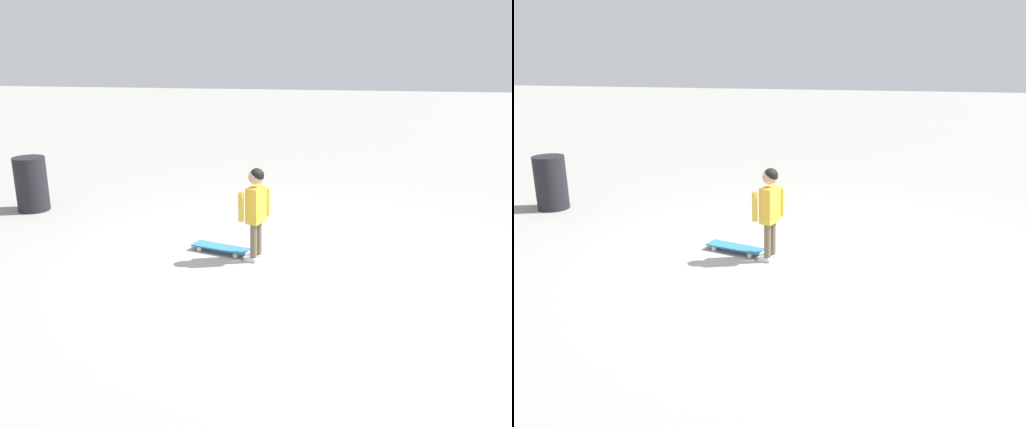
# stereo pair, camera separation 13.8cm
# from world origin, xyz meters

# --- Properties ---
(ground_plane) EXTENTS (50.00, 50.00, 0.00)m
(ground_plane) POSITION_xyz_m (0.00, 0.00, 0.00)
(ground_plane) COLOR gray
(child_person) EXTENTS (0.30, 0.31, 1.06)m
(child_person) POSITION_xyz_m (-0.14, 0.29, 0.66)
(child_person) COLOR brown
(child_person) RESTS_ON ground
(skateboard) EXTENTS (0.37, 0.71, 0.07)m
(skateboard) POSITION_xyz_m (0.02, 0.74, 0.06)
(skateboard) COLOR teal
(skateboard) RESTS_ON ground
(trash_bin) EXTENTS (0.45, 0.45, 0.79)m
(trash_bin) POSITION_xyz_m (1.21, 3.85, 0.39)
(trash_bin) COLOR black
(trash_bin) RESTS_ON ground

